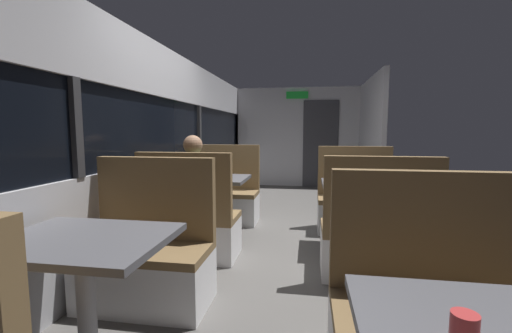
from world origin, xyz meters
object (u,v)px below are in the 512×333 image
Objects in this scene: dining_table_rear_aisle at (365,193)px; coffee_cup_primary at (360,177)px; dining_table_mid_window at (210,185)px; bench_rear_aisle_facing_entry at (355,206)px; bench_near_window_facing_entry at (148,261)px; coffee_cup_secondary at (464,330)px; bench_rear_aisle_facing_end at (376,242)px; bench_mid_window_facing_entry at (225,199)px; seated_passenger at (193,205)px; bench_front_aisle_facing_entry at (429,330)px; bench_mid_window_facing_end at (191,226)px; dining_table_near_window at (84,255)px.

dining_table_rear_aisle is 10.00× the size of coffee_cup_primary.
dining_table_mid_window is 0.82× the size of bench_rear_aisle_facing_entry.
bench_near_window_facing_entry reaches higher than coffee_cup_primary.
coffee_cup_secondary is at bearing -61.65° from dining_table_mid_window.
bench_rear_aisle_facing_end is at bearing 84.82° from coffee_cup_secondary.
seated_passenger is (0.00, -1.33, 0.21)m from bench_mid_window_facing_entry.
seated_passenger is at bearing 90.00° from bench_near_window_facing_entry.
coffee_cup_secondary is (-0.19, -2.77, 0.15)m from dining_table_rear_aisle.
bench_rear_aisle_facing_entry is at bearing 32.18° from seated_passenger.
coffee_cup_secondary is (-0.19, -0.75, 0.46)m from bench_front_aisle_facing_entry.
dining_table_mid_window is 2.03m from bench_rear_aisle_facing_end.
bench_mid_window_facing_end is (0.00, 0.92, 0.00)m from bench_near_window_facing_entry.
bench_near_window_facing_entry is 2.32m from bench_mid_window_facing_entry.
seated_passenger is at bearing -162.09° from coffee_cup_primary.
bench_mid_window_facing_entry is at bearing 121.54° from bench_front_aisle_facing_entry.
dining_table_rear_aisle is at bearing 90.00° from bench_rear_aisle_facing_end.
bench_mid_window_facing_end is (0.00, -0.70, -0.31)m from dining_table_mid_window.
bench_rear_aisle_facing_end is 0.96m from coffee_cup_primary.
bench_rear_aisle_facing_entry is at bearing 86.90° from coffee_cup_secondary.
seated_passenger reaches higher than dining_table_mid_window.
bench_rear_aisle_facing_end is at bearing 90.00° from bench_front_aisle_facing_entry.
bench_near_window_facing_entry and bench_mid_window_facing_end have the same top height.
bench_rear_aisle_facing_entry is 0.87× the size of seated_passenger.
dining_table_mid_window is at bearing 90.00° from bench_mid_window_facing_end.
bench_mid_window_facing_entry reaches higher than dining_table_rear_aisle.
bench_mid_window_facing_end is 1.00× the size of bench_mid_window_facing_entry.
bench_rear_aisle_facing_entry reaches higher than dining_table_mid_window.
bench_rear_aisle_facing_end and bench_rear_aisle_facing_entry have the same top height.
dining_table_rear_aisle is (0.00, 2.02, 0.31)m from bench_front_aisle_facing_entry.
bench_rear_aisle_facing_entry reaches higher than dining_table_near_window.
bench_rear_aisle_facing_end reaches higher than dining_table_mid_window.
bench_mid_window_facing_end is at bearing -146.19° from bench_rear_aisle_facing_entry.
seated_passenger is (-1.79, 1.59, 0.21)m from bench_front_aisle_facing_entry.
bench_mid_window_facing_entry is 1.97m from coffee_cup_primary.
bench_mid_window_facing_end is 1.88m from dining_table_rear_aisle.
coffee_cup_primary is (-0.03, 2.16, 0.46)m from bench_front_aisle_facing_entry.
bench_mid_window_facing_entry and bench_rear_aisle_facing_end have the same top height.
bench_mid_window_facing_end is at bearing -90.00° from dining_table_mid_window.
coffee_cup_primary reaches higher than dining_table_near_window.
bench_rear_aisle_facing_end is 2.13m from coffee_cup_secondary.
bench_mid_window_facing_entry is 2.03m from dining_table_rear_aisle.
coffee_cup_primary is at bearing 20.03° from bench_mid_window_facing_end.
coffee_cup_primary is (-0.03, -0.56, 0.46)m from bench_rear_aisle_facing_entry.
bench_near_window_facing_entry and bench_rear_aisle_facing_entry have the same top height.
bench_rear_aisle_facing_end is at bearing -6.38° from bench_mid_window_facing_end.
dining_table_mid_window is at bearing -164.41° from bench_rear_aisle_facing_entry.
bench_near_window_facing_entry and bench_front_aisle_facing_entry have the same top height.
bench_rear_aisle_facing_entry is 3.50m from coffee_cup_secondary.
bench_near_window_facing_entry is at bearing -90.00° from bench_mid_window_facing_entry.
bench_front_aisle_facing_entry and bench_rear_aisle_facing_entry have the same top height.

